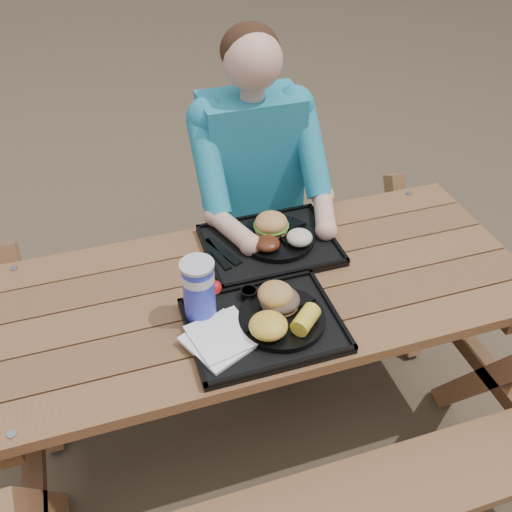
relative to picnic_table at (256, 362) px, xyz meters
name	(u,v)px	position (x,y,z in m)	size (l,w,h in m)	color
ground	(256,422)	(0.00, 0.00, -0.38)	(60.00, 60.00, 0.00)	#999999
picnic_table	(256,362)	(0.00, 0.00, 0.00)	(1.80, 1.49, 0.75)	#999999
tray_near	(264,326)	(-0.03, -0.18, 0.39)	(0.45, 0.35, 0.02)	black
tray_far	(270,246)	(0.11, 0.18, 0.39)	(0.45, 0.35, 0.02)	black
plate_near	(282,319)	(0.02, -0.19, 0.41)	(0.26, 0.26, 0.02)	black
plate_far	(277,238)	(0.14, 0.19, 0.41)	(0.26, 0.26, 0.02)	black
napkin_stack	(220,339)	(-0.18, -0.21, 0.40)	(0.18, 0.18, 0.02)	white
soda_cup	(199,291)	(-0.20, -0.09, 0.49)	(0.09, 0.09, 0.19)	#1B27CF
condiment_bbq	(249,294)	(-0.04, -0.06, 0.41)	(0.05, 0.05, 0.03)	black
condiment_mustard	(273,291)	(0.03, -0.07, 0.41)	(0.05, 0.05, 0.03)	yellow
sandwich	(280,292)	(0.03, -0.14, 0.47)	(0.11, 0.11, 0.12)	#C68A46
mac_cheese	(268,326)	(-0.04, -0.24, 0.44)	(0.11, 0.11, 0.06)	yellow
corn_cob	(306,319)	(0.07, -0.25, 0.44)	(0.09, 0.09, 0.06)	yellow
cutlery_far	(223,251)	(-0.06, 0.18, 0.40)	(0.03, 0.18, 0.01)	black
burger	(271,219)	(0.13, 0.22, 0.47)	(0.12, 0.12, 0.10)	#D18849
baked_beans	(267,243)	(0.08, 0.13, 0.43)	(0.09, 0.09, 0.04)	#532110
potato_salad	(299,238)	(0.20, 0.12, 0.44)	(0.09, 0.09, 0.05)	beige
diner	(253,208)	(0.17, 0.58, 0.27)	(0.48, 0.84, 1.28)	#1CC8C8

